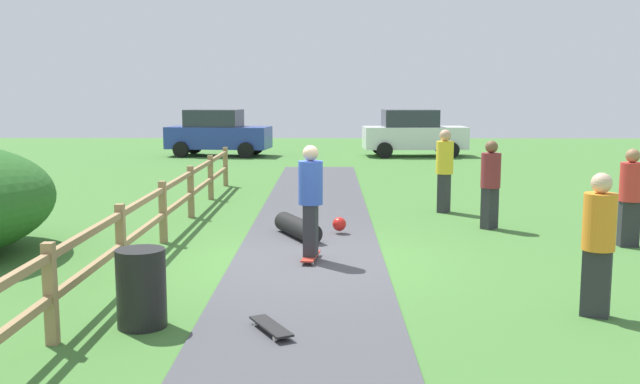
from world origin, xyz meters
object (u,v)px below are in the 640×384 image
at_px(parked_car_blue, 218,133).
at_px(bystander_orange, 599,238).
at_px(bystander_maroon, 490,180).
at_px(bystander_red, 631,193).
at_px(trash_bin, 141,288).
at_px(skater_riding, 311,197).
at_px(bystander_yellow, 445,167).
at_px(skateboard_loose, 271,326).
at_px(skater_fallen, 301,227).
at_px(parked_car_white, 413,133).

bearing_deg(parked_car_blue, bystander_orange, -69.97).
relative_size(bystander_maroon, parked_car_blue, 0.39).
bearing_deg(bystander_red, parked_car_blue, 119.25).
height_order(trash_bin, skater_riding, skater_riding).
bearing_deg(bystander_maroon, bystander_yellow, 106.89).
distance_m(skateboard_loose, bystander_maroon, 7.30).
bearing_deg(bystander_yellow, trash_bin, -120.76).
distance_m(bystander_maroon, bystander_yellow, 2.01).
distance_m(skater_fallen, bystander_orange, 5.90).
relative_size(skater_fallen, parked_car_blue, 0.34).
bearing_deg(skater_fallen, parked_car_blue, 103.74).
bearing_deg(parked_car_white, bystander_orange, -90.88).
distance_m(skater_riding, parked_car_blue, 19.16).
bearing_deg(skater_fallen, skateboard_loose, -91.48).
bearing_deg(skater_riding, bystander_yellow, 58.92).
relative_size(skateboard_loose, parked_car_white, 0.19).
xyz_separation_m(trash_bin, bystander_yellow, (4.68, 7.86, 0.57)).
bearing_deg(skater_fallen, bystander_maroon, 14.58).
xyz_separation_m(skater_riding, skateboard_loose, (-0.36, -3.40, -0.95)).
bearing_deg(parked_car_blue, bystander_red, -60.75).
relative_size(skater_fallen, bystander_red, 0.87).
bearing_deg(parked_car_blue, skater_riding, -76.93).
relative_size(bystander_red, parked_car_white, 0.40).
distance_m(trash_bin, skateboard_loose, 1.55).
xyz_separation_m(bystander_yellow, bystander_orange, (0.62, -7.42, -0.07)).
relative_size(skater_riding, bystander_orange, 1.05).
bearing_deg(bystander_orange, parked_car_blue, 110.03).
relative_size(bystander_orange, parked_car_white, 0.40).
xyz_separation_m(bystander_red, bystander_orange, (-2.00, -3.89, 0.02)).
relative_size(trash_bin, parked_car_blue, 0.21).
relative_size(skater_riding, bystander_yellow, 0.99).
bearing_deg(parked_car_white, skateboard_loose, -100.64).
relative_size(trash_bin, bystander_orange, 0.52).
distance_m(trash_bin, parked_car_white, 22.53).
bearing_deg(bystander_yellow, parked_car_blue, 117.20).
distance_m(skater_riding, bystander_orange, 4.39).
xyz_separation_m(skater_fallen, bystander_orange, (3.68, -4.55, 0.75)).
bearing_deg(bystander_maroon, skater_riding, -140.81).
bearing_deg(bystander_orange, skater_riding, 141.90).
bearing_deg(bystander_red, bystander_orange, -117.18).
bearing_deg(bystander_red, trash_bin, -149.29).
xyz_separation_m(skater_fallen, bystander_red, (5.68, -0.66, 0.73)).
bearing_deg(parked_car_white, skater_riding, -101.47).
distance_m(skater_fallen, bystander_yellow, 4.27).
bearing_deg(bystander_orange, skater_fallen, 128.93).
bearing_deg(skateboard_loose, bystander_red, 38.25).
bearing_deg(parked_car_blue, bystander_maroon, -63.97).
bearing_deg(bystander_red, skateboard_loose, -141.75).
distance_m(bystander_orange, parked_car_white, 21.37).
xyz_separation_m(skateboard_loose, parked_car_blue, (-3.98, 22.06, 0.87)).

